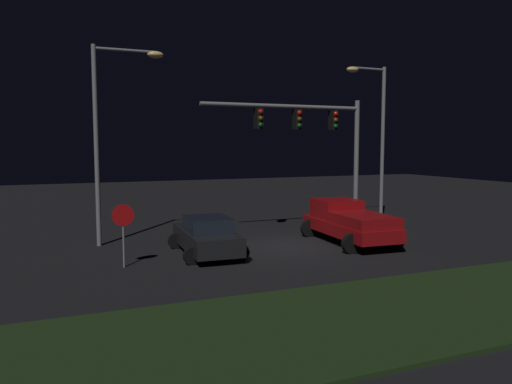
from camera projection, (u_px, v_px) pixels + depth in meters
name	position (u px, v px, depth m)	size (l,w,h in m)	color
ground_plane	(279.00, 247.00, 21.09)	(80.00, 80.00, 0.00)	black
grass_median	(424.00, 307.00, 13.07)	(22.54, 5.42, 0.10)	black
pickup_truck	(348.00, 220.00, 21.95)	(3.11, 5.52, 1.80)	maroon
car_sedan	(207.00, 236.00, 19.48)	(2.62, 4.48, 1.51)	black
traffic_signal_gantry	(315.00, 132.00, 24.17)	(8.32, 0.56, 6.50)	slate
street_lamp_left	(111.00, 120.00, 21.01)	(3.00, 0.44, 8.41)	slate
street_lamp_right	(376.00, 126.00, 27.07)	(2.48, 0.44, 8.48)	slate
stop_sign	(123.00, 223.00, 17.36)	(0.76, 0.08, 2.23)	slate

